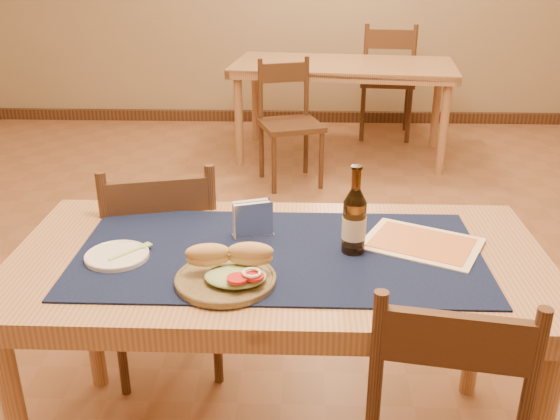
{
  "coord_description": "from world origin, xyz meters",
  "views": [
    {
      "loc": [
        0.06,
        -2.46,
        1.61
      ],
      "look_at": [
        0.0,
        -0.7,
        0.85
      ],
      "focal_mm": 40.0,
      "sensor_mm": 36.0,
      "label": 1
    }
  ],
  "objects_px": {
    "back_table": "(343,74)",
    "chair_main_far": "(164,264)",
    "main_table": "(279,278)",
    "napkin_holder": "(253,220)",
    "sandwich_plate": "(229,273)",
    "beer_bottle": "(354,221)"
  },
  "relations": [
    {
      "from": "back_table",
      "to": "chair_main_far",
      "type": "height_order",
      "value": "chair_main_far"
    },
    {
      "from": "main_table",
      "to": "napkin_holder",
      "type": "bearing_deg",
      "value": 126.64
    },
    {
      "from": "sandwich_plate",
      "to": "beer_bottle",
      "type": "distance_m",
      "value": 0.41
    },
    {
      "from": "back_table",
      "to": "sandwich_plate",
      "type": "xyz_separation_m",
      "value": [
        -0.51,
        -3.41,
        0.12
      ]
    },
    {
      "from": "sandwich_plate",
      "to": "napkin_holder",
      "type": "relative_size",
      "value": 2.02
    },
    {
      "from": "chair_main_far",
      "to": "sandwich_plate",
      "type": "xyz_separation_m",
      "value": [
        0.33,
        -0.62,
        0.31
      ]
    },
    {
      "from": "beer_bottle",
      "to": "sandwich_plate",
      "type": "bearing_deg",
      "value": -150.49
    },
    {
      "from": "main_table",
      "to": "back_table",
      "type": "bearing_deg",
      "value": 83.24
    },
    {
      "from": "back_table",
      "to": "chair_main_far",
      "type": "relative_size",
      "value": 1.95
    },
    {
      "from": "back_table",
      "to": "main_table",
      "type": "bearing_deg",
      "value": -96.76
    },
    {
      "from": "main_table",
      "to": "sandwich_plate",
      "type": "relative_size",
      "value": 5.78
    },
    {
      "from": "beer_bottle",
      "to": "napkin_holder",
      "type": "height_order",
      "value": "beer_bottle"
    },
    {
      "from": "sandwich_plate",
      "to": "napkin_holder",
      "type": "height_order",
      "value": "napkin_holder"
    },
    {
      "from": "sandwich_plate",
      "to": "main_table",
      "type": "bearing_deg",
      "value": 54.85
    },
    {
      "from": "chair_main_far",
      "to": "beer_bottle",
      "type": "xyz_separation_m",
      "value": [
        0.68,
        -0.42,
        0.38
      ]
    },
    {
      "from": "main_table",
      "to": "beer_bottle",
      "type": "relative_size",
      "value": 5.93
    },
    {
      "from": "back_table",
      "to": "napkin_holder",
      "type": "relative_size",
      "value": 12.97
    },
    {
      "from": "sandwich_plate",
      "to": "beer_bottle",
      "type": "xyz_separation_m",
      "value": [
        0.35,
        0.2,
        0.07
      ]
    },
    {
      "from": "back_table",
      "to": "beer_bottle",
      "type": "distance_m",
      "value": 3.22
    },
    {
      "from": "main_table",
      "to": "napkin_holder",
      "type": "height_order",
      "value": "napkin_holder"
    },
    {
      "from": "chair_main_far",
      "to": "beer_bottle",
      "type": "distance_m",
      "value": 0.89
    },
    {
      "from": "beer_bottle",
      "to": "chair_main_far",
      "type": "bearing_deg",
      "value": 148.09
    }
  ]
}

